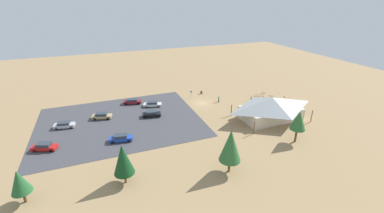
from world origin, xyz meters
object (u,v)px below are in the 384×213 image
at_px(trash_bin, 201,92).
at_px(bicycle_green_lone_east, 258,99).
at_px(pine_mideast, 299,120).
at_px(bicycle_purple_front_row, 264,101).
at_px(bicycle_white_by_bin, 271,103).
at_px(car_blue_by_curb, 121,138).
at_px(visitor_at_bikes, 251,98).
at_px(lot_sign, 191,93).
at_px(car_silver_end_stall, 64,125).
at_px(bike_pavilion, 271,107).
at_px(car_black_inner_stall, 152,114).
at_px(pine_center, 123,159).
at_px(bicycle_silver_mid_cluster, 290,103).
at_px(car_tan_back_corner, 102,116).
at_px(car_white_second_row, 152,104).
at_px(bicycle_teal_edge_south, 271,97).
at_px(car_red_aisle_side, 44,147).
at_px(pine_midwest, 231,146).
at_px(visitor_crossing_yard, 219,99).
at_px(bicycle_black_yard_front, 263,96).
at_px(pine_far_east, 19,182).
at_px(car_maroon_far_end, 132,101).
at_px(bicycle_red_yard_left, 263,93).
at_px(bicycle_yellow_lone_west, 265,99).
at_px(bicycle_orange_near_porch, 257,95).

xyz_separation_m(trash_bin, bicycle_green_lone_east, (-12.86, 10.58, -0.05)).
height_order(pine_mideast, bicycle_purple_front_row, pine_mideast).
bearing_deg(bicycle_white_by_bin, car_blue_by_curb, 7.41).
bearing_deg(visitor_at_bikes, bicycle_white_by_bin, 135.87).
bearing_deg(lot_sign, car_silver_end_stall, 11.65).
bearing_deg(bike_pavilion, car_black_inner_stall, -23.29).
bearing_deg(car_blue_by_curb, pine_center, 86.31).
relative_size(pine_mideast, bicycle_silver_mid_cluster, 4.04).
bearing_deg(bicycle_silver_mid_cluster, bike_pavilion, 27.27).
bearing_deg(car_tan_back_corner, car_blue_by_curb, 103.69).
bearing_deg(car_white_second_row, bicycle_teal_edge_south, 169.58).
bearing_deg(car_tan_back_corner, car_red_aisle_side, 43.08).
bearing_deg(trash_bin, visitor_at_bikes, 135.84).
distance_m(pine_midwest, bicycle_white_by_bin, 33.24).
bearing_deg(visitor_crossing_yard, car_blue_by_curb, 22.64).
bearing_deg(pine_center, visitor_at_bikes, -149.63).
relative_size(bicycle_purple_front_row, visitor_at_bikes, 0.93).
distance_m(bike_pavilion, bicycle_black_yard_front, 14.70).
relative_size(pine_mideast, pine_far_east, 1.25).
xyz_separation_m(car_white_second_row, car_tan_back_corner, (12.96, 2.94, 0.07)).
relative_size(car_white_second_row, visitor_crossing_yard, 2.87).
bearing_deg(car_tan_back_corner, bike_pavilion, 158.97).
height_order(pine_midwest, bicycle_teal_edge_south, pine_midwest).
bearing_deg(bicycle_green_lone_east, pine_midwest, 47.36).
bearing_deg(car_maroon_far_end, car_red_aisle_side, 41.40).
bearing_deg(pine_far_east, pine_mideast, 179.10).
bearing_deg(bicycle_green_lone_east, bicycle_red_yard_left, -140.20).
height_order(bicycle_green_lone_east, car_white_second_row, car_white_second_row).
bearing_deg(pine_center, bicycle_yellow_lone_west, -152.90).
distance_m(bicycle_yellow_lone_west, car_black_inner_stall, 32.37).
relative_size(pine_mideast, bicycle_white_by_bin, 3.75).
bearing_deg(trash_bin, lot_sign, 27.28).
distance_m(pine_center, car_black_inner_stall, 24.14).
bearing_deg(car_tan_back_corner, bicycle_purple_front_row, 172.94).
xyz_separation_m(car_white_second_row, car_black_inner_stall, (1.62, 6.10, 0.05)).
bearing_deg(car_blue_by_curb, bicycle_silver_mid_cluster, -175.86).
xyz_separation_m(bicycle_teal_edge_south, visitor_at_bikes, (6.71, 0.07, 0.53)).
xyz_separation_m(trash_bin, car_blue_by_curb, (25.92, 19.29, 0.31)).
height_order(bicycle_white_by_bin, car_silver_end_stall, car_silver_end_stall).
xyz_separation_m(bike_pavilion, pine_midwest, (18.93, 14.20, 2.02)).
bearing_deg(bicycle_black_yard_front, visitor_crossing_yard, -5.01).
relative_size(bicycle_orange_near_porch, car_red_aisle_side, 0.30).
bearing_deg(pine_mideast, bicycle_yellow_lone_west, -110.80).
bearing_deg(bicycle_black_yard_front, visitor_at_bikes, 16.20).
height_order(pine_mideast, car_silver_end_stall, pine_mideast).
bearing_deg(pine_mideast, car_black_inner_stall, -41.91).
height_order(bicycle_white_by_bin, car_black_inner_stall, car_black_inner_stall).
bearing_deg(car_tan_back_corner, bicycle_teal_edge_south, 176.06).
distance_m(bike_pavilion, pine_far_east, 50.27).
xyz_separation_m(bicycle_red_yard_left, bicycle_white_by_bin, (2.42, 6.82, 0.02)).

